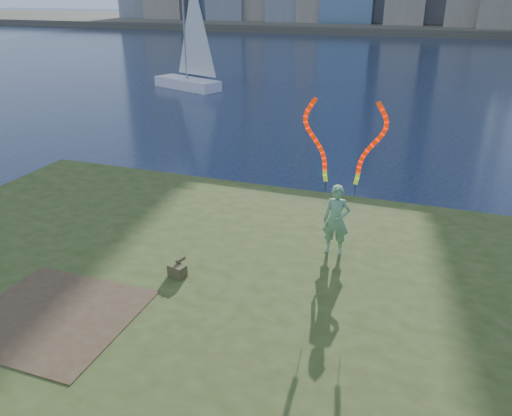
% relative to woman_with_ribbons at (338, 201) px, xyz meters
% --- Properties ---
extents(ground, '(320.00, 320.00, 0.00)m').
position_rel_woman_with_ribbons_xyz_m(ground, '(-2.66, -1.41, -2.19)').
color(ground, '#18253D').
rests_on(ground, ground).
extents(grassy_knoll, '(20.00, 18.00, 0.80)m').
position_rel_woman_with_ribbons_xyz_m(grassy_knoll, '(-2.66, -3.71, -1.85)').
color(grassy_knoll, '#344217').
rests_on(grassy_knoll, ground).
extents(dirt_patch, '(3.20, 3.00, 0.02)m').
position_rel_woman_with_ribbons_xyz_m(dirt_patch, '(-4.86, -4.61, -1.38)').
color(dirt_patch, '#47331E').
rests_on(dirt_patch, grassy_knoll).
extents(far_shore, '(320.00, 40.00, 1.20)m').
position_rel_woman_with_ribbons_xyz_m(far_shore, '(-2.66, 93.59, -1.59)').
color(far_shore, '#4B4637').
rests_on(far_shore, ground).
extents(woman_with_ribbons, '(2.11, 0.46, 4.15)m').
position_rel_woman_with_ribbons_xyz_m(woman_with_ribbons, '(0.00, 0.00, 0.00)').
color(woman_with_ribbons, '#146B18').
rests_on(woman_with_ribbons, grassy_knoll).
extents(canvas_bag, '(0.45, 0.50, 0.38)m').
position_rel_woman_with_ribbons_xyz_m(canvas_bag, '(-3.19, -2.37, -1.24)').
color(canvas_bag, '#464622').
rests_on(canvas_bag, grassy_knoll).
extents(sailboat, '(5.83, 3.71, 8.96)m').
position_rel_woman_with_ribbons_xyz_m(sailboat, '(-15.47, 22.96, -0.65)').
color(sailboat, white).
rests_on(sailboat, ground).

